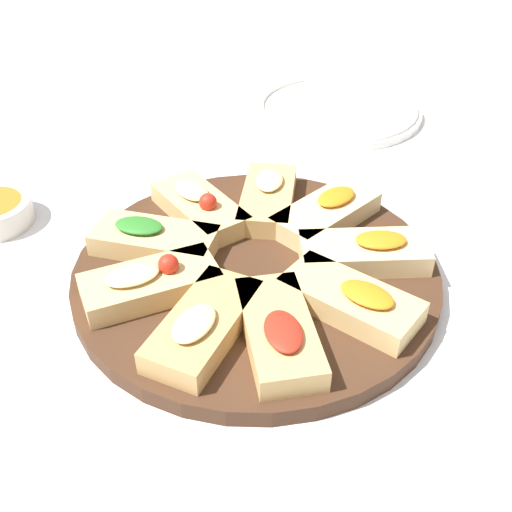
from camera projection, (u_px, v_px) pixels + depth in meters
ground_plane at (256, 279)px, 0.60m from camera, size 3.00×3.00×0.00m
serving_board at (256, 272)px, 0.59m from camera, size 0.36×0.36×0.02m
focaccia_slice_0 at (150, 283)px, 0.55m from camera, size 0.13×0.12×0.04m
focaccia_slice_1 at (203, 325)px, 0.50m from camera, size 0.13×0.07×0.03m
focaccia_slice_2 at (279, 331)px, 0.50m from camera, size 0.13×0.12×0.03m
focaccia_slice_3 at (351, 300)px, 0.53m from camera, size 0.07×0.13×0.03m
focaccia_slice_4 at (365, 252)px, 0.58m from camera, size 0.11×0.13×0.03m
focaccia_slice_5 at (327, 213)px, 0.64m from camera, size 0.13×0.09×0.03m
focaccia_slice_6 at (268, 198)px, 0.66m from camera, size 0.14×0.10×0.03m
focaccia_slice_7 at (200, 207)px, 0.65m from camera, size 0.10×0.14×0.04m
focaccia_slice_8 at (154, 239)px, 0.60m from camera, size 0.09×0.13×0.03m
plate_left at (338, 109)px, 0.91m from camera, size 0.25×0.25×0.02m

